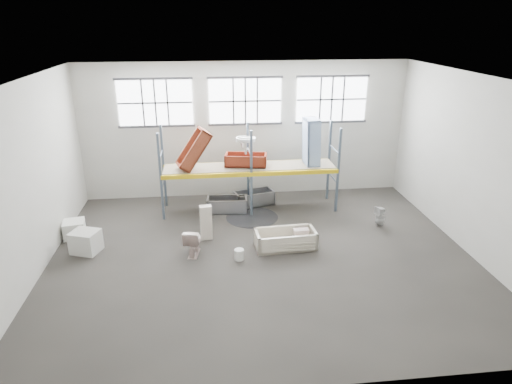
{
  "coord_description": "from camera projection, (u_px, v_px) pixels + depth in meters",
  "views": [
    {
      "loc": [
        -1.45,
        -11.28,
        6.42
      ],
      "look_at": [
        0.0,
        1.5,
        1.4
      ],
      "focal_mm": 31.47,
      "sensor_mm": 36.0,
      "label": 1
    }
  ],
  "objects": [
    {
      "name": "steel_tub_right",
      "position": [
        254.0,
        198.0,
        16.4
      ],
      "size": [
        1.53,
        1.01,
        0.52
      ],
      "primitive_type": null,
      "rotation": [
        0.0,
        0.0,
        0.27
      ],
      "color": "#A5A8AB",
      "rests_on": "floor"
    },
    {
      "name": "rack_beam_front",
      "position": [
        251.0,
        174.0,
        15.06
      ],
      "size": [
        6.0,
        0.1,
        0.14
      ],
      "primitive_type": "cube",
      "color": "yellow",
      "rests_on": "floor"
    },
    {
      "name": "shelf_deck",
      "position": [
        250.0,
        166.0,
        15.59
      ],
      "size": [
        5.9,
        1.1,
        0.03
      ],
      "primitive_type": "cube",
      "color": "gray",
      "rests_on": "floor"
    },
    {
      "name": "cistern_tall",
      "position": [
        206.0,
        222.0,
        13.75
      ],
      "size": [
        0.38,
        0.27,
        1.1
      ],
      "primitive_type": "cube",
      "rotation": [
        0.0,
        0.0,
        0.13
      ],
      "color": "beige",
      "rests_on": "floor"
    },
    {
      "name": "rack_upright_ma",
      "position": [
        251.0,
        174.0,
        15.06
      ],
      "size": [
        0.08,
        0.08,
        3.0
      ],
      "primitive_type": "cube",
      "color": "slate",
      "rests_on": "floor"
    },
    {
      "name": "rack_upright_la",
      "position": [
        161.0,
        178.0,
        14.75
      ],
      "size": [
        0.08,
        0.08,
        3.0
      ],
      "primitive_type": "cube",
      "color": "slate",
      "rests_on": "floor"
    },
    {
      "name": "toilet_white",
      "position": [
        380.0,
        216.0,
        14.67
      ],
      "size": [
        0.41,
        0.4,
        0.68
      ],
      "primitive_type": "imported",
      "rotation": [
        0.0,
        0.0,
        -1.2
      ],
      "color": "silver",
      "rests_on": "floor"
    },
    {
      "name": "window_mid",
      "position": [
        245.0,
        101.0,
        16.19
      ],
      "size": [
        2.6,
        0.04,
        1.6
      ],
      "primitive_type": "cube",
      "color": "white",
      "rests_on": "wall_back"
    },
    {
      "name": "steel_tub_left",
      "position": [
        227.0,
        204.0,
        15.82
      ],
      "size": [
        1.44,
        0.76,
        0.51
      ],
      "primitive_type": null,
      "rotation": [
        0.0,
        0.0,
        -0.08
      ],
      "color": "#A8A9AF",
      "rests_on": "floor"
    },
    {
      "name": "window_right",
      "position": [
        332.0,
        99.0,
        16.53
      ],
      "size": [
        2.6,
        0.04,
        1.6
      ],
      "primitive_type": "cube",
      "color": "white",
      "rests_on": "wall_back"
    },
    {
      "name": "sink_on_shelf",
      "position": [
        246.0,
        153.0,
        15.29
      ],
      "size": [
        0.81,
        0.72,
        0.6
      ],
      "primitive_type": "imported",
      "rotation": [
        0.0,
        0.0,
        -0.35
      ],
      "color": "silver",
      "rests_on": "rust_tub_flat"
    },
    {
      "name": "bucket",
      "position": [
        239.0,
        254.0,
        12.69
      ],
      "size": [
        0.31,
        0.31,
        0.31
      ],
      "primitive_type": "cylinder",
      "rotation": [
        0.0,
        0.0,
        -0.16
      ],
      "color": "silver",
      "rests_on": "floor"
    },
    {
      "name": "cistern_spare",
      "position": [
        301.0,
        236.0,
        13.51
      ],
      "size": [
        0.46,
        0.22,
        0.43
      ],
      "primitive_type": "cube",
      "rotation": [
        0.0,
        0.0,
        0.02
      ],
      "color": "beige",
      "rests_on": "bathtub_beige"
    },
    {
      "name": "toilet_beige",
      "position": [
        193.0,
        241.0,
        12.89
      ],
      "size": [
        0.6,
        0.88,
        0.83
      ],
      "primitive_type": "imported",
      "rotation": [
        0.0,
        0.0,
        2.96
      ],
      "color": "beige",
      "rests_on": "floor"
    },
    {
      "name": "rack_upright_lb",
      "position": [
        164.0,
        166.0,
        15.86
      ],
      "size": [
        0.08,
        0.08,
        3.0
      ],
      "primitive_type": "cube",
      "color": "slate",
      "rests_on": "floor"
    },
    {
      "name": "rack_upright_rb",
      "position": [
        329.0,
        161.0,
        16.49
      ],
      "size": [
        0.08,
        0.08,
        3.0
      ],
      "primitive_type": "cube",
      "color": "slate",
      "rests_on": "floor"
    },
    {
      "name": "blue_tub_upright",
      "position": [
        311.0,
        142.0,
        15.5
      ],
      "size": [
        0.55,
        0.79,
        1.65
      ],
      "primitive_type": null,
      "rotation": [
        0.0,
        1.54,
        0.04
      ],
      "color": "#8DAAD6",
      "rests_on": "shelf_deck"
    },
    {
      "name": "wall_right",
      "position": [
        475.0,
        166.0,
        12.65
      ],
      "size": [
        0.1,
        10.0,
        5.0
      ],
      "primitive_type": "cube",
      "color": "#B6B4A9",
      "rests_on": "ground"
    },
    {
      "name": "rust_tub_tilted",
      "position": [
        194.0,
        149.0,
        15.0
      ],
      "size": [
        1.32,
        0.95,
        1.46
      ],
      "primitive_type": null,
      "rotation": [
        0.0,
        -0.96,
        0.23
      ],
      "color": "brown",
      "rests_on": "shelf_deck"
    },
    {
      "name": "window_left",
      "position": [
        155.0,
        103.0,
        15.85
      ],
      "size": [
        2.6,
        0.04,
        1.6
      ],
      "primitive_type": "cube",
      "color": "white",
      "rests_on": "wall_back"
    },
    {
      "name": "ceiling",
      "position": [
        263.0,
        77.0,
        11.09
      ],
      "size": [
        12.0,
        10.0,
        0.1
      ],
      "primitive_type": "cube",
      "color": "silver",
      "rests_on": "ground"
    },
    {
      "name": "sink_in_tub",
      "position": [
        269.0,
        239.0,
        13.59
      ],
      "size": [
        0.5,
        0.5,
        0.13
      ],
      "primitive_type": "imported",
      "rotation": [
        0.0,
        0.0,
        -0.33
      ],
      "color": "#F4E4C9",
      "rests_on": "bathtub_beige"
    },
    {
      "name": "floor",
      "position": [
        262.0,
        257.0,
        12.94
      ],
      "size": [
        12.0,
        10.0,
        0.1
      ],
      "primitive_type": "cube",
      "color": "#423E38",
      "rests_on": "ground"
    },
    {
      "name": "rack_beam_back",
      "position": [
        248.0,
        163.0,
        16.18
      ],
      "size": [
        6.0,
        0.1,
        0.14
      ],
      "primitive_type": "cube",
      "color": "yellow",
      "rests_on": "floor"
    },
    {
      "name": "rack_upright_mb",
      "position": [
        248.0,
        163.0,
        16.18
      ],
      "size": [
        0.08,
        0.08,
        3.0
      ],
      "primitive_type": "cube",
      "color": "slate",
      "rests_on": "floor"
    },
    {
      "name": "wet_patch",
      "position": [
        252.0,
        217.0,
        15.42
      ],
      "size": [
        1.8,
        1.8,
        0.0
      ],
      "primitive_type": "cylinder",
      "color": "black",
      "rests_on": "floor"
    },
    {
      "name": "carton_far",
      "position": [
        74.0,
        229.0,
        13.97
      ],
      "size": [
        0.74,
        0.74,
        0.53
      ],
      "primitive_type": "cube",
      "rotation": [
        0.0,
        0.0,
        0.19
      ],
      "color": "white",
      "rests_on": "floor"
    },
    {
      "name": "carton_near",
      "position": [
        86.0,
        242.0,
        13.06
      ],
      "size": [
        0.93,
        0.87,
        0.65
      ],
      "primitive_type": "cube",
      "rotation": [
        0.0,
        0.0,
        -0.35
      ],
      "color": "beige",
      "rests_on": "floor"
    },
    {
      "name": "rust_tub_flat",
      "position": [
        246.0,
        160.0,
        15.53
      ],
      "size": [
        1.52,
        0.91,
        0.4
      ],
      "primitive_type": null,
      "rotation": [
        0.0,
        0.0,
        -0.18
      ],
      "color": "maroon",
      "rests_on": "shelf_deck"
    },
    {
      "name": "wall_back",
      "position": [
        245.0,
        130.0,
        16.69
      ],
      "size": [
        12.0,
        0.1,
        5.0
      ],
      "primitive_type": "cube",
      "color": "#B2B0A5",
      "rests_on": "ground"
    },
    {
      "name": "bathtub_beige",
      "position": [
        285.0,
        239.0,
        13.34
      ],
      "size": [
        1.83,
        0.94,
        0.53
      ],
      "primitive_type": null,
      "rotation": [
        0.0,
        0.0,
        0.06
      ],
      "color": "beige",
      "rests_on": "floor"
    },
    {
      "name": "rack_upright_ra",
      "position": [
        338.0,
        171.0,
        15.38
      ],
      "size": [
        0.08,
        0.08,
        3.0
      ],
      "primitive_type": "cube",
      "color": "slate",
      "rests_on": "floor"
    },
    {
      "name": "wall_front",
      "position": [
        301.0,
        274.0,
        7.34
      ],
      "size": [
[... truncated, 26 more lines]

